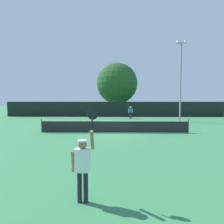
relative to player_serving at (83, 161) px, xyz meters
The scene contains 9 objects.
ground_plane 10.84m from the player_serving, 85.85° to the left, with size 120.00×120.00×0.00m, color #387F4C.
tennis_net 10.80m from the player_serving, 85.85° to the left, with size 11.69×0.08×1.07m.
perimeter_fence 25.41m from the player_serving, 88.24° to the left, with size 32.90×0.12×2.25m, color black.
player_serving is the anchor object (origin of this frame).
player_receiving 22.16m from the player_serving, 82.49° to the left, with size 0.57×0.25×1.68m.
tennis_ball 13.99m from the player_serving, 92.55° to the left, with size 0.07×0.07×0.07m, color #CCE033.
light_pole 20.61m from the player_serving, 65.55° to the left, with size 1.18×0.28×9.29m.
large_tree 31.55m from the player_serving, 87.88° to the left, with size 7.30×7.30×9.09m.
parked_car_near 36.02m from the player_serving, 71.68° to the left, with size 2.37×4.39×1.69m.
Camera 1 is at (0.04, -15.81, 2.67)m, focal length 32.27 mm.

